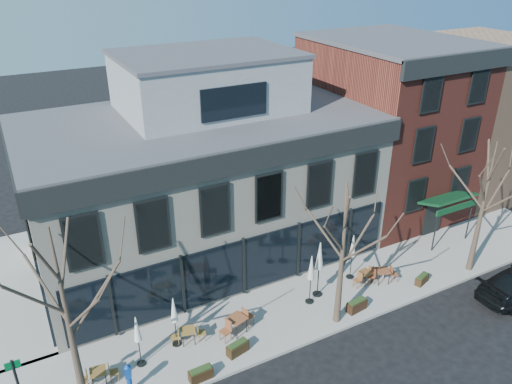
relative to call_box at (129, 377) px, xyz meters
name	(u,v)px	position (x,y,z in m)	size (l,w,h in m)	color
ground	(243,296)	(6.79, 3.47, -0.90)	(120.00, 120.00, 0.00)	black
sidewalk_front	(320,299)	(10.04, 1.32, -0.82)	(33.50, 4.70, 0.15)	gray
corner_building	(202,176)	(6.86, 8.54, 3.82)	(18.39, 10.39, 11.10)	beige
red_brick_building	(385,126)	(19.79, 8.45, 4.74)	(8.20, 11.78, 11.18)	maroon
bg_building	(477,110)	(29.79, 9.47, 4.10)	(12.00, 12.00, 10.00)	#8C664C
tree_corner	(68,320)	(-1.70, 0.26, 3.35)	(3.93, 3.98, 7.92)	#382B21
tree_mid	(342,256)	(9.80, -0.44, 2.89)	(3.50, 3.55, 7.04)	#382B21
tree_right	(483,207)	(18.80, -0.44, 3.12)	(3.72, 3.77, 7.48)	#382B21
call_box	(129,377)	(0.00, 0.00, 0.00)	(0.29, 0.28, 1.42)	#0B3996
cafe_set_0	(99,376)	(-1.00, 0.98, -0.32)	(1.63, 0.71, 0.84)	brown
cafe_set_1	(188,334)	(3.06, 1.52, -0.32)	(1.64, 0.78, 0.84)	brown
cafe_set_2	(237,323)	(5.26, 1.05, -0.23)	(1.99, 1.04, 1.02)	brown
cafe_set_4	(365,276)	(12.88, 1.28, -0.32)	(1.61, 0.71, 0.83)	brown
cafe_set_5	(382,275)	(13.71, 0.92, -0.28)	(1.78, 0.99, 0.91)	brown
umbrella_0	(137,332)	(0.80, 1.22, 1.04)	(0.40, 0.40, 2.53)	black
umbrella_1	(174,312)	(2.54, 1.64, 1.05)	(0.41, 0.41, 2.55)	black
umbrella_2	(311,270)	(9.42, 1.33, 1.17)	(0.44, 0.44, 2.72)	black
umbrella_3	(320,258)	(10.09, 1.62, 1.45)	(0.50, 0.50, 3.11)	black
umbrella_4	(353,248)	(12.49, 2.04, 1.09)	(0.42, 0.42, 2.61)	black
planter_0	(201,374)	(2.72, -0.73, -0.47)	(1.00, 0.42, 0.55)	black
planter_1	(238,348)	(4.71, -0.12, -0.47)	(1.07, 0.62, 0.57)	black
planter_2	(357,305)	(11.09, -0.28, -0.46)	(1.10, 0.55, 0.59)	black
planter_3	(422,279)	(15.51, -0.16, -0.50)	(0.97, 0.62, 0.50)	#302010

